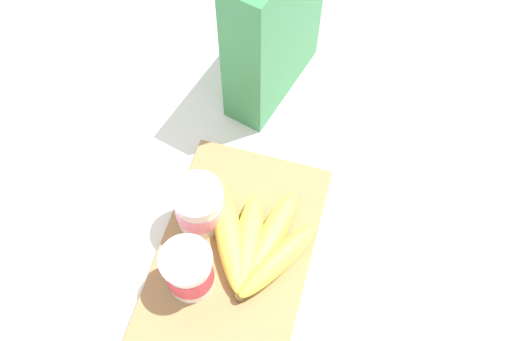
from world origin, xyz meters
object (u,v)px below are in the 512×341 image
object	(u,v)px
yogurt_cup_back	(199,206)
banana_bunch	(255,244)
yogurt_cup_front	(189,270)
cereal_box	(274,26)
cutting_board	(235,256)

from	to	relation	value
yogurt_cup_back	banana_bunch	world-z (taller)	yogurt_cup_back
yogurt_cup_front	yogurt_cup_back	bearing A→B (deg)	10.79
yogurt_cup_back	yogurt_cup_front	bearing A→B (deg)	-169.21
yogurt_cup_front	yogurt_cup_back	distance (m)	0.10
banana_bunch	yogurt_cup_front	bearing A→B (deg)	134.80
yogurt_cup_back	banana_bunch	distance (m)	0.10
cereal_box	banana_bunch	world-z (taller)	cereal_box
cereal_box	yogurt_cup_front	distance (m)	0.40
cereal_box	yogurt_cup_back	xyz separation A→B (m)	(-0.30, 0.03, -0.08)
cutting_board	yogurt_cup_front	bearing A→B (deg)	140.50
cereal_box	yogurt_cup_back	size ratio (longest dim) A/B	3.41
cutting_board	cereal_box	distance (m)	0.37
yogurt_cup_front	banana_bunch	distance (m)	0.11
cereal_box	yogurt_cup_back	bearing A→B (deg)	-171.63
cutting_board	yogurt_cup_back	distance (m)	0.09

